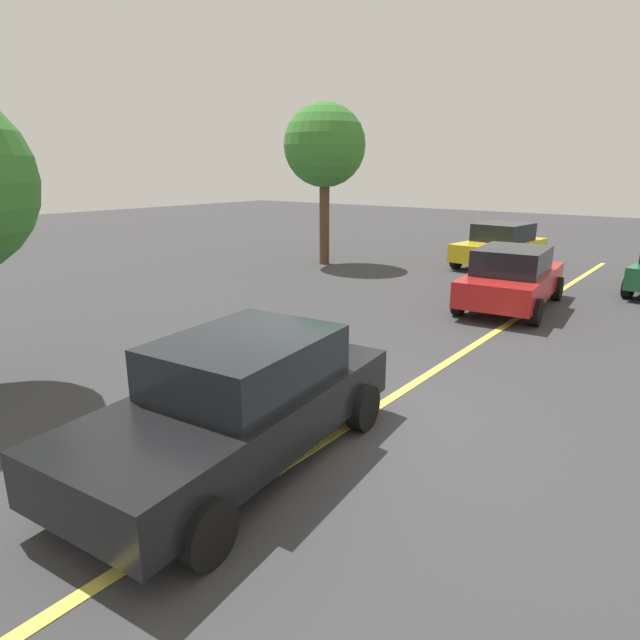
% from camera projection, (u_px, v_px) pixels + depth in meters
% --- Properties ---
extents(ground_plane, '(80.00, 80.00, 0.00)m').
position_uv_depth(ground_plane, '(347.00, 427.00, 7.47)').
color(ground_plane, '#38383A').
extents(lane_marking_centre, '(28.00, 0.16, 0.01)m').
position_uv_depth(lane_marking_centre, '(441.00, 366.00, 9.75)').
color(lane_marking_centre, '#E0D14C').
extents(car_red_approaching, '(4.51, 2.37, 1.57)m').
position_uv_depth(car_red_approaching, '(512.00, 277.00, 13.69)').
color(car_red_approaching, red).
rests_on(car_red_approaching, ground_plane).
extents(car_yellow_near_curb, '(4.28, 2.41, 1.57)m').
position_uv_depth(car_yellow_near_curb, '(500.00, 245.00, 19.54)').
color(car_yellow_near_curb, gold).
rests_on(car_yellow_near_curb, ground_plane).
extents(car_black_mid_road, '(4.72, 2.50, 1.54)m').
position_uv_depth(car_black_mid_road, '(239.00, 399.00, 6.47)').
color(car_black_mid_road, black).
rests_on(car_black_mid_road, ground_plane).
extents(tree_centre_verge, '(2.94, 2.94, 5.76)m').
position_uv_depth(tree_centre_verge, '(325.00, 147.00, 19.18)').
color(tree_centre_verge, '#513823').
rests_on(tree_centre_verge, ground_plane).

